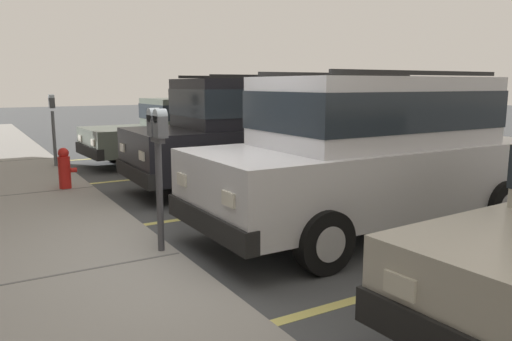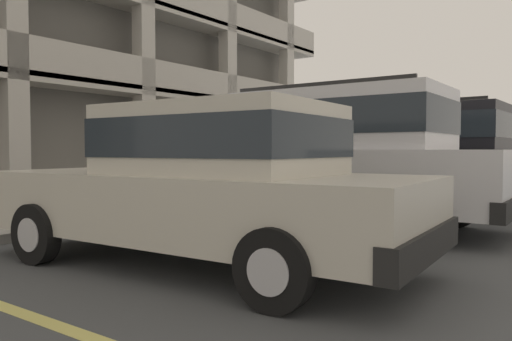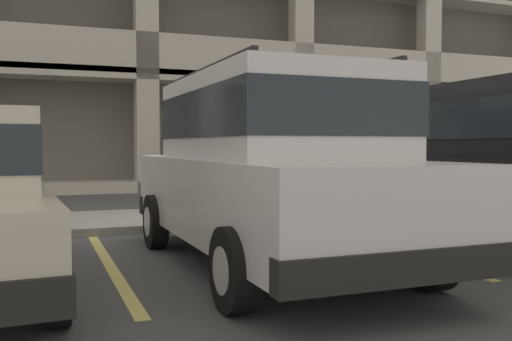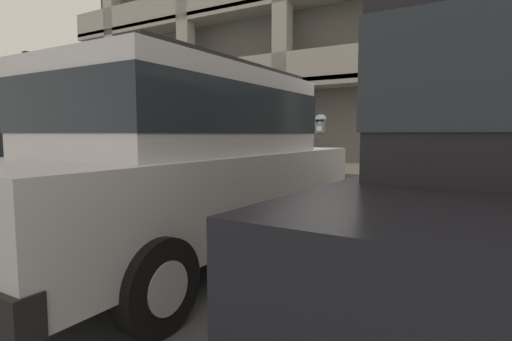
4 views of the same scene
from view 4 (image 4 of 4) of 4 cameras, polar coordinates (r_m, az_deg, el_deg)
The scene contains 6 objects.
ground_plane at distance 6.46m, azimuth 5.51°, elevation -7.14°, with size 80.00×80.00×0.10m.
sidewalk at distance 7.61m, azimuth 9.78°, elevation -4.45°, with size 40.00×2.20×0.12m.
parking_stall_lines at distance 4.62m, azimuth 16.54°, elevation -11.70°, with size 13.21×4.80×0.01m.
silver_suv at distance 4.32m, azimuth -9.30°, elevation 1.92°, with size 2.05×4.79×2.03m.
red_sedan at distance 6.68m, azimuth -30.11°, elevation 0.13°, with size 2.00×4.56×1.54m.
parking_meter_near at distance 6.56m, azimuth 8.39°, elevation 4.48°, with size 0.35×0.12×1.52m.
Camera 4 is at (2.73, -5.69, 1.33)m, focal length 28.00 mm.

